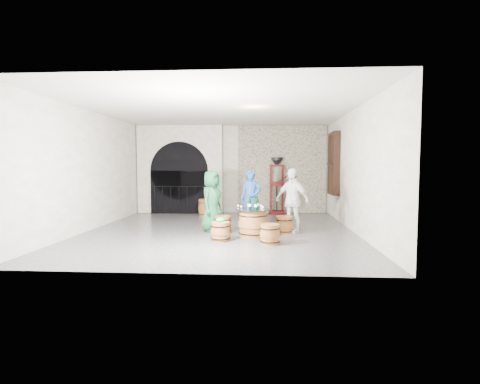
# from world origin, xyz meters

# --- Properties ---
(ground) EXTENTS (8.00, 8.00, 0.00)m
(ground) POSITION_xyz_m (0.00, 0.00, 0.00)
(ground) COLOR #2D2D30
(ground) RESTS_ON ground
(wall_back) EXTENTS (8.00, 0.00, 8.00)m
(wall_back) POSITION_xyz_m (0.00, 4.00, 1.60)
(wall_back) COLOR silver
(wall_back) RESTS_ON ground
(wall_front) EXTENTS (8.00, 0.00, 8.00)m
(wall_front) POSITION_xyz_m (0.00, -4.00, 1.60)
(wall_front) COLOR silver
(wall_front) RESTS_ON ground
(wall_left) EXTENTS (0.00, 8.00, 8.00)m
(wall_left) POSITION_xyz_m (-3.50, 0.00, 1.60)
(wall_left) COLOR silver
(wall_left) RESTS_ON ground
(wall_right) EXTENTS (0.00, 8.00, 8.00)m
(wall_right) POSITION_xyz_m (3.50, 0.00, 1.60)
(wall_right) COLOR silver
(wall_right) RESTS_ON ground
(ceiling) EXTENTS (8.00, 8.00, 0.00)m
(ceiling) POSITION_xyz_m (0.00, 0.00, 3.20)
(ceiling) COLOR beige
(ceiling) RESTS_ON wall_back
(stone_facing_panel) EXTENTS (3.20, 0.12, 3.18)m
(stone_facing_panel) POSITION_xyz_m (1.80, 3.94, 1.60)
(stone_facing_panel) COLOR #ABA088
(stone_facing_panel) RESTS_ON ground
(arched_opening) EXTENTS (3.10, 0.60, 3.19)m
(arched_opening) POSITION_xyz_m (-1.90, 3.74, 1.58)
(arched_opening) COLOR silver
(arched_opening) RESTS_ON ground
(shuttered_window) EXTENTS (0.23, 1.10, 2.00)m
(shuttered_window) POSITION_xyz_m (3.38, 2.40, 1.80)
(shuttered_window) COLOR black
(shuttered_window) RESTS_ON wall_right
(barrel_table) EXTENTS (0.87, 0.87, 0.68)m
(barrel_table) POSITION_xyz_m (0.90, -0.78, 0.33)
(barrel_table) COLOR brown
(barrel_table) RESTS_ON ground
(barrel_stool_left) EXTENTS (0.46, 0.46, 0.44)m
(barrel_stool_left) POSITION_xyz_m (0.10, -0.30, 0.22)
(barrel_stool_left) COLOR brown
(barrel_stool_left) RESTS_ON ground
(barrel_stool_far) EXTENTS (0.46, 0.46, 0.44)m
(barrel_stool_far) POSITION_xyz_m (0.82, 0.15, 0.22)
(barrel_stool_far) COLOR brown
(barrel_stool_far) RESTS_ON ground
(barrel_stool_right) EXTENTS (0.46, 0.46, 0.44)m
(barrel_stool_right) POSITION_xyz_m (1.68, -0.28, 0.22)
(barrel_stool_right) COLOR brown
(barrel_stool_right) RESTS_ON ground
(barrel_stool_near_right) EXTENTS (0.46, 0.46, 0.44)m
(barrel_stool_near_right) POSITION_xyz_m (1.30, -1.62, 0.22)
(barrel_stool_near_right) COLOR brown
(barrel_stool_near_right) RESTS_ON ground
(barrel_stool_near_left) EXTENTS (0.46, 0.46, 0.44)m
(barrel_stool_near_left) POSITION_xyz_m (0.16, -1.35, 0.22)
(barrel_stool_near_left) COLOR brown
(barrel_stool_near_left) RESTS_ON ground
(green_cap) EXTENTS (0.24, 0.20, 0.11)m
(green_cap) POSITION_xyz_m (0.17, -1.35, 0.49)
(green_cap) COLOR #0D9354
(green_cap) RESTS_ON barrel_stool_near_left
(person_green) EXTENTS (0.76, 0.92, 1.61)m
(person_green) POSITION_xyz_m (-0.21, -0.11, 0.80)
(person_green) COLOR #134626
(person_green) RESTS_ON ground
(person_blue) EXTENTS (0.62, 0.43, 1.62)m
(person_blue) POSITION_xyz_m (0.79, 0.52, 0.81)
(person_blue) COLOR navy
(person_blue) RESTS_ON ground
(person_white) EXTENTS (1.02, 0.92, 1.66)m
(person_white) POSITION_xyz_m (1.88, -0.15, 0.83)
(person_white) COLOR silver
(person_white) RESTS_ON ground
(wine_bottle_left) EXTENTS (0.08, 0.08, 0.32)m
(wine_bottle_left) POSITION_xyz_m (0.82, -0.82, 0.81)
(wine_bottle_left) COLOR black
(wine_bottle_left) RESTS_ON barrel_table
(wine_bottle_center) EXTENTS (0.08, 0.08, 0.32)m
(wine_bottle_center) POSITION_xyz_m (0.97, -0.91, 0.81)
(wine_bottle_center) COLOR black
(wine_bottle_center) RESTS_ON barrel_table
(wine_bottle_right) EXTENTS (0.08, 0.08, 0.32)m
(wine_bottle_right) POSITION_xyz_m (1.00, -0.66, 0.81)
(wine_bottle_right) COLOR black
(wine_bottle_right) RESTS_ON barrel_table
(tasting_glass_a) EXTENTS (0.05, 0.05, 0.10)m
(tasting_glass_a) POSITION_xyz_m (0.62, -0.89, 0.73)
(tasting_glass_a) COLOR #C56326
(tasting_glass_a) RESTS_ON barrel_table
(tasting_glass_b) EXTENTS (0.05, 0.05, 0.10)m
(tasting_glass_b) POSITION_xyz_m (1.11, -0.81, 0.73)
(tasting_glass_b) COLOR #C56326
(tasting_glass_b) RESTS_ON barrel_table
(tasting_glass_c) EXTENTS (0.05, 0.05, 0.10)m
(tasting_glass_c) POSITION_xyz_m (0.77, -0.56, 0.73)
(tasting_glass_c) COLOR #C56326
(tasting_glass_c) RESTS_ON barrel_table
(tasting_glass_d) EXTENTS (0.05, 0.05, 0.10)m
(tasting_glass_d) POSITION_xyz_m (1.08, -0.63, 0.73)
(tasting_glass_d) COLOR #C56326
(tasting_glass_d) RESTS_ON barrel_table
(tasting_glass_e) EXTENTS (0.05, 0.05, 0.10)m
(tasting_glass_e) POSITION_xyz_m (1.14, -1.02, 0.73)
(tasting_glass_e) COLOR #C56326
(tasting_glass_e) RESTS_ON barrel_table
(tasting_glass_f) EXTENTS (0.05, 0.05, 0.10)m
(tasting_glass_f) POSITION_xyz_m (0.53, -0.67, 0.73)
(tasting_glass_f) COLOR #C56326
(tasting_glass_f) RESTS_ON barrel_table
(side_barrel) EXTENTS (0.45, 0.45, 0.59)m
(side_barrel) POSITION_xyz_m (-0.87, 2.80, 0.29)
(side_barrel) COLOR brown
(side_barrel) RESTS_ON ground
(corking_press) EXTENTS (0.84, 0.47, 2.03)m
(corking_press) POSITION_xyz_m (1.61, 3.70, 1.18)
(corking_press) COLOR #4B0D0C
(corking_press) RESTS_ON ground
(control_box) EXTENTS (0.18, 0.10, 0.22)m
(control_box) POSITION_xyz_m (2.05, 3.86, 1.35)
(control_box) COLOR silver
(control_box) RESTS_ON wall_back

